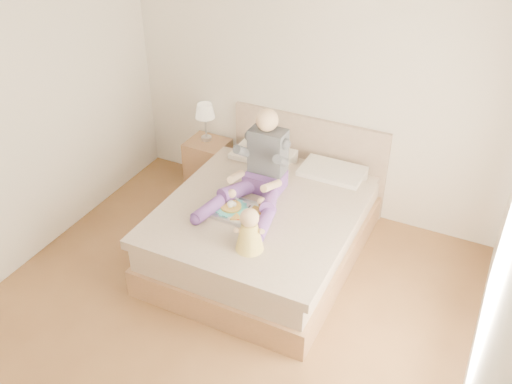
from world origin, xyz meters
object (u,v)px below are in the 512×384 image
at_px(tray, 241,210).
at_px(baby, 250,232).
at_px(adult, 260,172).
at_px(bed, 268,224).
at_px(nightstand, 208,163).

distance_m(tray, baby, 0.51).
xyz_separation_m(adult, tray, (-0.02, -0.34, -0.21)).
bearing_deg(adult, bed, -10.50).
relative_size(tray, baby, 1.23).
height_order(bed, adult, adult).
height_order(nightstand, tray, tray).
xyz_separation_m(bed, adult, (-0.10, 0.02, 0.54)).
height_order(adult, baby, adult).
bearing_deg(baby, bed, 81.25).
bearing_deg(bed, tray, -111.78).
distance_m(bed, tray, 0.47).
xyz_separation_m(adult, baby, (0.27, -0.74, -0.09)).
relative_size(bed, nightstand, 4.03).
bearing_deg(tray, bed, 69.11).
bearing_deg(adult, tray, -94.33).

